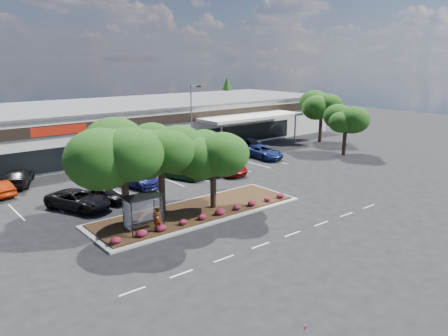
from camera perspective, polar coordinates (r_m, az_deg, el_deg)
ground at (r=34.33m, az=3.08°, el=-6.91°), size 160.00×160.00×0.00m
retail_store at (r=62.24m, az=-18.28°, el=4.91°), size 80.40×25.20×6.25m
landscape_island at (r=36.04m, az=-3.58°, el=-5.67°), size 18.00×6.00×0.26m
lane_markings at (r=42.14m, az=-6.60°, el=-2.97°), size 33.12×20.06×0.01m
shrub_row at (r=34.32m, az=-1.55°, el=-5.99°), size 17.00×0.80×0.50m
bus_shelter at (r=31.76m, az=-10.66°, el=-4.48°), size 2.75×1.55×2.59m
island_tree_west at (r=32.34m, az=-12.90°, el=-0.75°), size 7.20×7.20×7.89m
island_tree_mid at (r=34.61m, az=-8.21°, el=-0.06°), size 6.60×6.60×7.32m
island_tree_east at (r=35.68m, az=-1.42°, el=-0.17°), size 5.80×5.80×6.50m
tree_east_near at (r=59.00m, az=15.54°, el=4.74°), size 5.60×5.60×6.51m
tree_east_far at (r=67.65m, az=12.55°, el=6.52°), size 6.40×6.40×7.62m
conifer_north_east at (r=87.95m, az=0.39°, el=8.96°), size 3.96×3.96×9.00m
person_waiting at (r=31.72m, az=-8.73°, el=-6.62°), size 0.71×0.52×1.80m
light_pole at (r=46.14m, az=-4.11°, el=4.08°), size 1.38×0.88×9.75m
survey_stake at (r=20.56m, az=10.46°, el=-20.44°), size 0.08×0.14×1.08m
car_1 at (r=39.76m, az=-15.21°, el=-3.40°), size 3.09×4.33×1.37m
car_2 at (r=38.64m, az=-18.51°, el=-3.97°), size 4.85×6.36×1.60m
car_3 at (r=44.07m, az=-11.52°, el=-1.29°), size 3.58×6.13×1.67m
car_4 at (r=47.40m, az=-3.44°, el=-0.11°), size 3.46×5.45×1.40m
car_5 at (r=45.99m, az=-5.32°, el=-0.51°), size 3.13×4.80×1.52m
car_6 at (r=47.93m, az=0.12°, el=0.21°), size 2.89×5.94×1.63m
car_7 at (r=55.68m, az=5.09°, el=2.12°), size 3.07×6.10×1.66m
car_10 at (r=48.06m, az=-25.24°, el=-1.09°), size 4.41×6.19×1.66m
car_11 at (r=49.04m, az=-14.25°, el=-0.03°), size 2.12×4.98×1.43m
car_12 at (r=49.46m, az=-9.14°, el=0.37°), size 1.73×4.50×1.46m
car_13 at (r=50.45m, az=-9.64°, el=0.66°), size 3.28×4.84×1.53m
car_14 at (r=51.62m, az=-6.85°, el=1.14°), size 4.54×6.19×1.67m
car_15 at (r=54.84m, az=-2.91°, el=1.92°), size 1.92×4.59×1.55m
car_16 at (r=62.06m, az=2.89°, el=3.25°), size 2.60×4.33×1.35m
car_17 at (r=60.93m, az=3.60°, el=3.06°), size 3.75×5.21×1.40m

